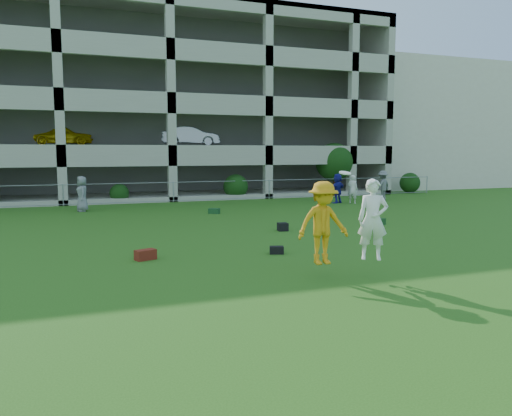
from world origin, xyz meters
name	(u,v)px	position (x,y,z in m)	size (l,w,h in m)	color
ground	(334,282)	(0.00, 0.00, 0.00)	(100.00, 100.00, 0.00)	#235114
stucco_building	(408,128)	(23.00, 28.00, 5.00)	(16.00, 14.00, 10.00)	beige
bystander_c	(82,194)	(-5.08, 16.06, 0.87)	(0.85, 0.55, 1.74)	slate
bystander_d	(337,188)	(8.68, 15.22, 0.84)	(1.56, 0.50, 1.69)	#222095
bystander_e	(353,189)	(9.40, 14.74, 0.81)	(0.59, 0.39, 1.61)	silver
bystander_f	(383,186)	(11.96, 15.58, 0.89)	(1.16, 0.66, 1.79)	slate
bag_red_a	(145,255)	(-3.70, 3.83, 0.14)	(0.55, 0.30, 0.28)	#51130D
bag_black_b	(277,250)	(-0.03, 3.32, 0.11)	(0.40, 0.25, 0.22)	black
bag_green_c	(379,222)	(6.03, 7.18, 0.13)	(0.50, 0.35, 0.26)	#173914
crate_d	(283,227)	(1.79, 7.10, 0.15)	(0.35, 0.35, 0.30)	black
bag_green_g	(214,211)	(0.77, 12.96, 0.12)	(0.50, 0.30, 0.25)	#163D17
frisbee_contest	(335,222)	(0.17, 0.30, 1.33)	(2.05, 1.25, 2.17)	orange
parking_garage	(149,109)	(-0.01, 27.70, 6.01)	(30.00, 14.00, 12.00)	#9E998C
fence	(173,192)	(0.00, 19.00, 0.61)	(36.06, 0.06, 1.20)	gray
shrub_row	(244,174)	(4.59, 19.70, 1.51)	(34.38, 2.52, 3.50)	#163D11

